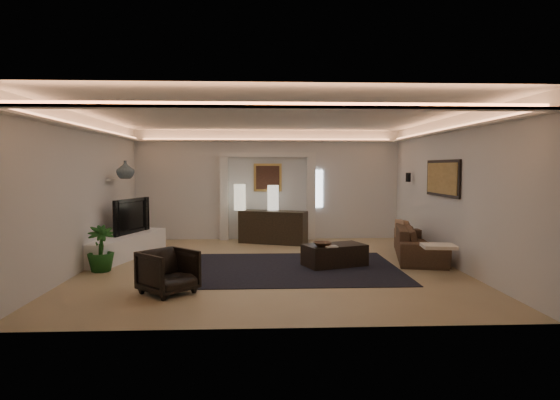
{
  "coord_description": "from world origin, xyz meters",
  "views": [
    {
      "loc": [
        -0.23,
        -8.95,
        1.92
      ],
      "look_at": [
        0.2,
        0.6,
        1.25
      ],
      "focal_mm": 29.95,
      "sensor_mm": 36.0,
      "label": 1
    }
  ],
  "objects_px": {
    "console": "(273,228)",
    "coffee_table": "(334,255)",
    "sofa": "(419,242)",
    "armchair": "(168,272)"
  },
  "relations": [
    {
      "from": "console",
      "to": "sofa",
      "type": "height_order",
      "value": "console"
    },
    {
      "from": "sofa",
      "to": "coffee_table",
      "type": "xyz_separation_m",
      "value": [
        -1.91,
        -0.68,
        -0.14
      ]
    },
    {
      "from": "console",
      "to": "sofa",
      "type": "xyz_separation_m",
      "value": [
        3.03,
        -2.09,
        -0.05
      ]
    },
    {
      "from": "sofa",
      "to": "coffee_table",
      "type": "height_order",
      "value": "sofa"
    },
    {
      "from": "sofa",
      "to": "coffee_table",
      "type": "bearing_deg",
      "value": 123.25
    },
    {
      "from": "console",
      "to": "coffee_table",
      "type": "bearing_deg",
      "value": -47.9
    },
    {
      "from": "sofa",
      "to": "coffee_table",
      "type": "distance_m",
      "value": 2.04
    },
    {
      "from": "console",
      "to": "armchair",
      "type": "distance_m",
      "value": 4.97
    },
    {
      "from": "armchair",
      "to": "sofa",
      "type": "bearing_deg",
      "value": -18.46
    },
    {
      "from": "console",
      "to": "armchair",
      "type": "xyz_separation_m",
      "value": [
        -1.73,
        -4.65,
        -0.06
      ]
    }
  ]
}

